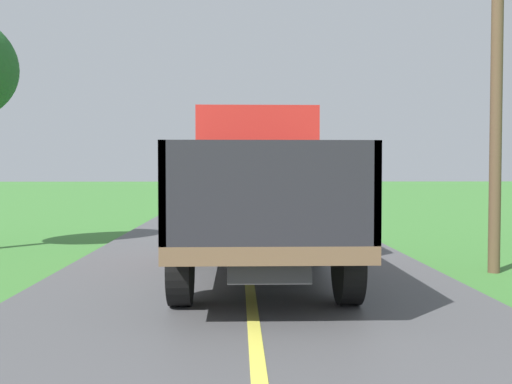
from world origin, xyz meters
TOP-DOWN VIEW (x-y plane):
  - banana_truck_near at (0.16, 11.17)m, footprint 2.38×5.82m
  - utility_pole_roadside at (4.26, 11.32)m, footprint 2.37×0.20m

SIDE VIEW (x-z plane):
  - banana_truck_near at x=0.16m, z-range 0.07..2.87m
  - utility_pole_roadside at x=4.26m, z-range 0.33..7.17m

